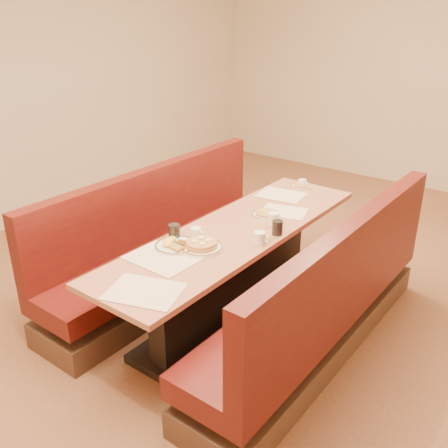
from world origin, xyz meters
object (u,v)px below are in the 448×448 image
Objects in this scene: eggs_plate at (175,245)px; coffee_mug_a at (260,238)px; soda_tumbler_mid at (277,228)px; coffee_mug_b at (196,233)px; soda_tumbler_near at (174,232)px; booth_left at (167,250)px; pancake_plate at (202,246)px; coffee_mug_c at (274,219)px; coffee_mug_d at (302,184)px; diner_table at (236,274)px; booth_right at (322,308)px.

coffee_mug_a reaches higher than eggs_plate.
coffee_mug_a is 0.21m from soda_tumbler_mid.
soda_tumbler_near reaches higher than coffee_mug_b.
booth_left is at bearing 149.20° from coffee_mug_b.
coffee_mug_c reaches higher than pancake_plate.
soda_tumbler_near is at bearing -39.84° from booth_left.
coffee_mug_a reaches higher than coffee_mug_b.
eggs_plate is 1.59m from coffee_mug_d.
booth_left is 1.03m from coffee_mug_c.
eggs_plate is at bearing -121.27° from coffee_mug_c.
eggs_plate reaches higher than diner_table.
coffee_mug_b is 0.16m from soda_tumbler_near.
coffee_mug_b is at bearing 83.26° from eggs_plate.
coffee_mug_b is at bearing -173.12° from coffee_mug_a.
coffee_mug_b is at bearing -89.19° from coffee_mug_d.
pancake_plate is 2.73× the size of coffee_mug_b.
soda_tumbler_mid is (1.01, 0.11, 0.44)m from booth_left.
coffee_mug_c is (0.17, 0.25, 0.42)m from diner_table.
diner_table is at bearing 141.38° from coffee_mug_a.
pancake_plate is 2.77× the size of soda_tumbler_mid.
diner_table is 22.30× the size of soda_tumbler_near.
booth_right is 1.02m from coffee_mug_b.
booth_right reaches higher than soda_tumbler_near.
coffee_mug_b is at bearing 142.27° from pancake_plate.
diner_table is 0.52m from soda_tumbler_mid.
booth_right reaches higher than diner_table.
coffee_mug_a is at bearing 48.21° from pancake_plate.
booth_left is 24.38× the size of coffee_mug_d.
booth_right reaches higher than coffee_mug_d.
pancake_plate is 2.62× the size of soda_tumbler_near.
booth_right is 0.64m from soda_tumbler_mid.
booth_left reaches higher than pancake_plate.
booth_left is at bearing 151.22° from pancake_plate.
coffee_mug_d reaches higher than eggs_plate.
coffee_mug_a is (-0.46, -0.09, 0.44)m from booth_right.
diner_table is at bearing -158.15° from soda_tumbler_mid.
booth_right is at bearing -7.61° from coffee_mug_a.
soda_tumbler_mid is at bearing -57.45° from coffee_mug_c.
eggs_plate is 2.87× the size of coffee_mug_d.
coffee_mug_c is 0.77m from soda_tumbler_near.
booth_left is 0.93m from pancake_plate.
pancake_plate is at bearing 29.34° from eggs_plate.
soda_tumbler_near is at bearing 135.34° from eggs_plate.
soda_tumbler_near is (-0.53, -0.30, 0.01)m from coffee_mug_a.
coffee_mug_d is at bearing 98.20° from coffee_mug_c.
pancake_plate is at bearing -90.55° from diner_table.
booth_left reaches higher than coffee_mug_d.
booth_left is 21.43× the size of coffee_mug_a.
diner_table is 8.51× the size of eggs_plate.
coffee_mug_d is (-0.80, 1.10, 0.43)m from booth_right.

